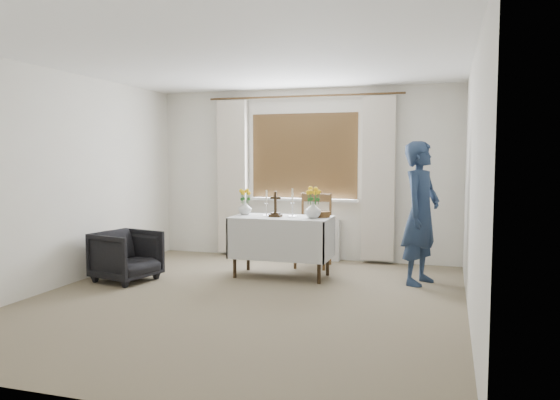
# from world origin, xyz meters

# --- Properties ---
(ground) EXTENTS (5.00, 5.00, 0.00)m
(ground) POSITION_xyz_m (0.00, 0.00, 0.00)
(ground) COLOR #7F7457
(ground) RESTS_ON ground
(altar_table) EXTENTS (1.24, 0.64, 0.76)m
(altar_table) POSITION_xyz_m (0.05, 1.20, 0.38)
(altar_table) COLOR silver
(altar_table) RESTS_ON ground
(wooden_chair) EXTENTS (0.47, 0.47, 1.00)m
(wooden_chair) POSITION_xyz_m (0.28, 1.92, 0.50)
(wooden_chair) COLOR brown
(wooden_chair) RESTS_ON ground
(armchair) EXTENTS (0.82, 0.80, 0.62)m
(armchair) POSITION_xyz_m (-1.69, 0.42, 0.31)
(armchair) COLOR black
(armchair) RESTS_ON ground
(person) EXTENTS (0.60, 0.72, 1.70)m
(person) POSITION_xyz_m (1.73, 1.33, 0.85)
(person) COLOR #21314F
(person) RESTS_ON ground
(radiator) EXTENTS (1.10, 0.10, 0.60)m
(radiator) POSITION_xyz_m (0.00, 2.42, 0.30)
(radiator) COLOR white
(radiator) RESTS_ON ground
(wooden_cross) EXTENTS (0.16, 0.12, 0.32)m
(wooden_cross) POSITION_xyz_m (-0.02, 1.17, 0.92)
(wooden_cross) COLOR black
(wooden_cross) RESTS_ON altar_table
(candlestick_left) EXTENTS (0.12, 0.12, 0.33)m
(candlestick_left) POSITION_xyz_m (-0.16, 1.23, 0.93)
(candlestick_left) COLOR white
(candlestick_left) RESTS_ON altar_table
(candlestick_right) EXTENTS (0.12, 0.12, 0.36)m
(candlestick_right) POSITION_xyz_m (0.18, 1.23, 0.94)
(candlestick_right) COLOR white
(candlestick_right) RESTS_ON altar_table
(flower_vase_left) EXTENTS (0.19, 0.19, 0.18)m
(flower_vase_left) POSITION_xyz_m (-0.48, 1.29, 0.85)
(flower_vase_left) COLOR silver
(flower_vase_left) RESTS_ON altar_table
(flower_vase_right) EXTENTS (0.20, 0.20, 0.20)m
(flower_vase_right) POSITION_xyz_m (0.46, 1.16, 0.86)
(flower_vase_right) COLOR silver
(flower_vase_right) RESTS_ON altar_table
(wicker_basket) EXTENTS (0.20, 0.20, 0.07)m
(wicker_basket) POSITION_xyz_m (0.55, 1.31, 0.80)
(wicker_basket) COLOR brown
(wicker_basket) RESTS_ON altar_table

